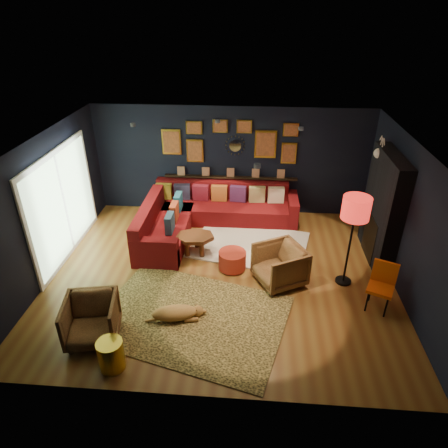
# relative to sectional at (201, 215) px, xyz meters

# --- Properties ---
(floor) EXTENTS (6.50, 6.50, 0.00)m
(floor) POSITION_rel_sectional_xyz_m (0.61, -1.81, -0.32)
(floor) COLOR brown
(floor) RESTS_ON ground
(room_walls) EXTENTS (6.50, 6.50, 6.50)m
(room_walls) POSITION_rel_sectional_xyz_m (0.61, -1.81, 1.27)
(room_walls) COLOR black
(room_walls) RESTS_ON ground
(sectional) EXTENTS (3.41, 2.69, 0.86)m
(sectional) POSITION_rel_sectional_xyz_m (0.00, 0.00, 0.00)
(sectional) COLOR maroon
(sectional) RESTS_ON ground
(ledge) EXTENTS (3.20, 0.12, 0.04)m
(ledge) POSITION_rel_sectional_xyz_m (0.61, 0.87, 0.60)
(ledge) COLOR black
(ledge) RESTS_ON room_walls
(gallery_wall) EXTENTS (3.15, 0.04, 1.02)m
(gallery_wall) POSITION_rel_sectional_xyz_m (0.60, 0.91, 1.48)
(gallery_wall) COLOR gold
(gallery_wall) RESTS_ON room_walls
(sunburst_mirror) EXTENTS (0.47, 0.16, 0.47)m
(sunburst_mirror) POSITION_rel_sectional_xyz_m (0.71, 0.91, 1.38)
(sunburst_mirror) COLOR silver
(sunburst_mirror) RESTS_ON room_walls
(fireplace) EXTENTS (0.31, 1.60, 2.20)m
(fireplace) POSITION_rel_sectional_xyz_m (3.71, -0.91, 0.70)
(fireplace) COLOR black
(fireplace) RESTS_ON ground
(deer_head) EXTENTS (0.50, 0.28, 0.45)m
(deer_head) POSITION_rel_sectional_xyz_m (3.75, -0.41, 1.73)
(deer_head) COLOR white
(deer_head) RESTS_ON fireplace
(sliding_door) EXTENTS (0.06, 2.80, 2.20)m
(sliding_door) POSITION_rel_sectional_xyz_m (-2.60, -1.21, 0.78)
(sliding_door) COLOR white
(sliding_door) RESTS_ON ground
(ceiling_spots) EXTENTS (3.30, 2.50, 0.06)m
(ceiling_spots) POSITION_rel_sectional_xyz_m (0.61, -1.01, 2.24)
(ceiling_spots) COLOR black
(ceiling_spots) RESTS_ON room_walls
(shag_rug) EXTENTS (2.72, 2.23, 0.03)m
(shag_rug) POSITION_rel_sectional_xyz_m (1.14, -0.70, -0.31)
(shag_rug) COLOR white
(shag_rug) RESTS_ON ground
(leopard_rug) EXTENTS (3.53, 2.92, 0.02)m
(leopard_rug) POSITION_rel_sectional_xyz_m (0.21, -3.06, -0.31)
(leopard_rug) COLOR tan
(leopard_rug) RESTS_ON ground
(coffee_table) EXTENTS (0.86, 0.68, 0.40)m
(coffee_table) POSITION_rel_sectional_xyz_m (0.01, -1.11, 0.03)
(coffee_table) COLOR #623016
(coffee_table) RESTS_ON shag_rug
(pouf) EXTENTS (0.54, 0.54, 0.35)m
(pouf) POSITION_rel_sectional_xyz_m (0.81, -1.61, -0.11)
(pouf) COLOR maroon
(pouf) RESTS_ON shag_rug
(armchair_left) EXTENTS (0.90, 0.86, 0.80)m
(armchair_left) POSITION_rel_sectional_xyz_m (-1.23, -3.63, 0.08)
(armchair_left) COLOR #B1733E
(armchair_left) RESTS_ON ground
(armchair_right) EXTENTS (1.05, 1.07, 0.83)m
(armchair_right) POSITION_rel_sectional_xyz_m (1.71, -1.96, 0.09)
(armchair_right) COLOR #B1733E
(armchair_right) RESTS_ON ground
(gold_stool) EXTENTS (0.37, 0.37, 0.47)m
(gold_stool) POSITION_rel_sectional_xyz_m (-0.76, -4.16, -0.09)
(gold_stool) COLOR gold
(gold_stool) RESTS_ON ground
(orange_chair) EXTENTS (0.54, 0.54, 0.87)m
(orange_chair) POSITION_rel_sectional_xyz_m (3.39, -2.51, 0.19)
(orange_chair) COLOR black
(orange_chair) RESTS_ON ground
(floor_lamp) EXTENTS (0.49, 0.49, 1.77)m
(floor_lamp) POSITION_rel_sectional_xyz_m (2.93, -1.86, 1.17)
(floor_lamp) COLOR black
(floor_lamp) RESTS_ON ground
(dog) EXTENTS (1.11, 0.70, 0.32)m
(dog) POSITION_rel_sectional_xyz_m (-0.05, -3.11, -0.14)
(dog) COLOR #BE8F47
(dog) RESTS_ON leopard_rug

